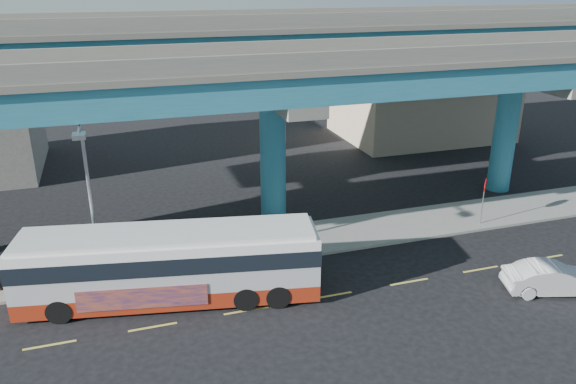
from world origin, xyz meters
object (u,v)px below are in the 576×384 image
object	(u,v)px
parked_car	(25,262)
sedan	(552,278)
street_lamp	(88,183)
stop_sign	(485,191)
transit_bus	(170,263)

from	to	relation	value
parked_car	sedan	bearing A→B (deg)	-129.30
sedan	street_lamp	bearing A→B (deg)	88.82
street_lamp	stop_sign	xyz separation A→B (m)	(21.13, 0.75, -3.10)
parked_car	street_lamp	size ratio (longest dim) A/B	0.58
parked_car	stop_sign	bearing A→B (deg)	-111.98
transit_bus	parked_car	size ratio (longest dim) A/B	2.92
stop_sign	transit_bus	bearing A→B (deg)	163.94
transit_bus	street_lamp	size ratio (longest dim) A/B	1.69
parked_car	stop_sign	world-z (taller)	stop_sign
transit_bus	stop_sign	xyz separation A→B (m)	(18.09, 2.55, 0.35)
street_lamp	stop_sign	size ratio (longest dim) A/B	2.83
transit_bus	street_lamp	bearing A→B (deg)	159.90
sedan	parked_car	size ratio (longest dim) A/B	1.00
sedan	stop_sign	size ratio (longest dim) A/B	1.64
transit_bus	parked_car	bearing A→B (deg)	158.21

